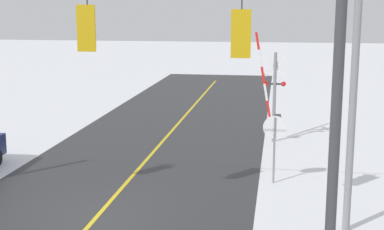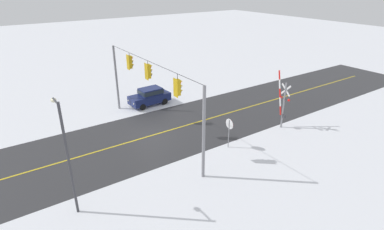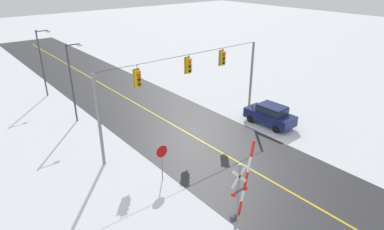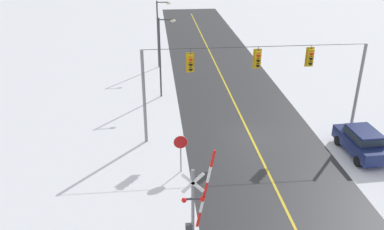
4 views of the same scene
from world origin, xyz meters
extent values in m
plane|color=white|center=(0.00, 0.00, 0.00)|extent=(160.00, 160.00, 0.00)
cube|color=#303033|center=(0.00, 6.00, 0.00)|extent=(9.00, 80.00, 0.01)
cube|color=gold|center=(0.00, 6.00, 0.01)|extent=(0.14, 72.00, 0.01)
cylinder|color=gray|center=(-7.00, 0.00, 3.10)|extent=(0.20, 0.20, 6.20)
cylinder|color=gray|center=(7.00, 0.00, 3.10)|extent=(0.20, 0.20, 6.20)
cylinder|color=#38383D|center=(0.00, 0.00, 6.20)|extent=(14.00, 0.04, 0.04)
cylinder|color=#38383D|center=(-4.07, 0.00, 6.01)|extent=(0.04, 0.04, 0.38)
cube|color=#C6990F|center=(-4.07, 0.00, 5.28)|extent=(0.34, 0.28, 1.08)
cube|color=#C6990F|center=(-4.07, 0.16, 5.28)|extent=(0.52, 0.03, 1.26)
sphere|color=red|center=(-4.07, -0.15, 5.60)|extent=(0.24, 0.24, 0.24)
cube|color=#C6990F|center=(-4.07, -0.22, 5.68)|extent=(0.26, 0.16, 0.03)
sphere|color=black|center=(-4.07, -0.15, 5.28)|extent=(0.24, 0.24, 0.24)
cube|color=#C6990F|center=(-4.07, -0.22, 5.36)|extent=(0.26, 0.16, 0.03)
sphere|color=black|center=(-4.07, -0.15, 4.96)|extent=(0.24, 0.24, 0.24)
cube|color=#C6990F|center=(-4.07, -0.22, 5.04)|extent=(0.26, 0.16, 0.03)
cylinder|color=#38383D|center=(0.12, 0.00, 6.07)|extent=(0.04, 0.04, 0.27)
cube|color=#C6990F|center=(0.12, 0.00, 5.39)|extent=(0.34, 0.28, 1.08)
cube|color=#C6990F|center=(0.12, 0.16, 5.39)|extent=(0.52, 0.03, 1.26)
sphere|color=red|center=(0.12, -0.15, 5.71)|extent=(0.24, 0.24, 0.24)
cube|color=#C6990F|center=(0.12, -0.22, 5.80)|extent=(0.26, 0.16, 0.03)
sphere|color=black|center=(0.12, -0.15, 5.39)|extent=(0.24, 0.24, 0.24)
cube|color=#C6990F|center=(0.12, -0.22, 5.48)|extent=(0.26, 0.16, 0.03)
sphere|color=black|center=(0.12, -0.15, 5.07)|extent=(0.24, 0.24, 0.24)
cube|color=#C6990F|center=(0.12, -0.22, 5.16)|extent=(0.26, 0.16, 0.03)
cylinder|color=#38383D|center=(3.48, 0.00, 6.07)|extent=(0.04, 0.04, 0.25)
cube|color=#C6990F|center=(3.48, 0.00, 5.41)|extent=(0.34, 0.28, 1.08)
cube|color=#C6990F|center=(3.48, 0.16, 5.41)|extent=(0.52, 0.03, 1.26)
sphere|color=red|center=(3.48, -0.15, 5.73)|extent=(0.24, 0.24, 0.24)
cube|color=#C6990F|center=(3.48, -0.22, 5.81)|extent=(0.26, 0.16, 0.03)
sphere|color=black|center=(3.48, -0.15, 5.41)|extent=(0.24, 0.24, 0.24)
cube|color=#C6990F|center=(3.48, -0.22, 5.49)|extent=(0.26, 0.16, 0.03)
sphere|color=black|center=(3.48, -0.15, 5.09)|extent=(0.24, 0.24, 0.24)
cube|color=#C6990F|center=(3.48, -0.22, 5.17)|extent=(0.26, 0.16, 0.03)
cylinder|color=gray|center=(-4.99, -3.85, 1.15)|extent=(0.07, 0.07, 2.30)
cylinder|color=#B71414|center=(-4.99, -3.89, 1.95)|extent=(0.76, 0.03, 0.76)
cylinder|color=white|center=(-4.99, -3.87, 1.95)|extent=(0.80, 0.01, 0.80)
cylinder|color=gray|center=(-4.91, -9.90, 2.00)|extent=(0.14, 0.14, 4.00)
cube|color=white|center=(-4.91, -9.95, 3.40)|extent=(0.98, 0.04, 0.98)
cube|color=white|center=(-4.91, -9.95, 3.40)|extent=(0.98, 0.04, 0.98)
cube|color=#38383D|center=(-4.91, -9.94, 2.60)|extent=(0.80, 0.06, 0.08)
sphere|color=red|center=(-5.29, -10.00, 2.60)|extent=(0.22, 0.22, 0.22)
sphere|color=red|center=(-4.53, -10.00, 2.60)|extent=(0.22, 0.22, 0.22)
cube|color=red|center=(-4.66, -9.90, 1.48)|extent=(0.24, 0.08, 0.77)
cube|color=white|center=(-4.52, -9.90, 2.23)|extent=(0.24, 0.08, 0.77)
cube|color=red|center=(-4.38, -9.90, 2.98)|extent=(0.24, 0.08, 0.77)
cube|color=white|center=(-4.25, -9.90, 3.74)|extent=(0.24, 0.08, 0.77)
cube|color=red|center=(-4.11, -9.90, 4.49)|extent=(0.24, 0.08, 0.77)
cube|color=#38383D|center=(-5.09, -9.90, 1.10)|extent=(0.28, 0.20, 0.28)
cube|color=navy|center=(6.19, -2.96, 0.72)|extent=(1.94, 4.18, 0.80)
cube|color=navy|center=(6.19, -3.11, 1.42)|extent=(1.59, 2.20, 0.64)
cube|color=#232D38|center=(6.19, -3.11, 1.42)|extent=(1.63, 2.28, 0.40)
sphere|color=#EFEACC|center=(5.52, -0.92, 0.77)|extent=(0.16, 0.16, 0.16)
sphere|color=#EFEACC|center=(6.67, -0.87, 0.77)|extent=(0.16, 0.16, 0.16)
cylinder|color=black|center=(5.33, -1.73, 0.32)|extent=(0.25, 0.65, 0.64)
cylinder|color=black|center=(6.93, -1.65, 0.32)|extent=(0.25, 0.65, 0.64)
cylinder|color=black|center=(5.45, -4.27, 0.32)|extent=(0.25, 0.65, 0.64)
cylinder|color=black|center=(7.04, -4.19, 0.32)|extent=(0.25, 0.65, 0.64)
cylinder|color=#38383D|center=(-5.80, 7.69, 3.25)|extent=(0.14, 0.14, 6.50)
cylinder|color=#38383D|center=(-5.25, 7.69, 6.35)|extent=(1.10, 0.09, 0.09)
ellipsoid|color=beige|center=(-4.70, 7.69, 6.25)|extent=(0.44, 0.28, 0.22)
camera|label=1|loc=(-5.08, 14.73, 5.99)|focal=52.09mm
camera|label=2|loc=(-20.63, 10.20, 11.83)|focal=29.20mm
camera|label=3|loc=(-14.34, -18.28, 11.89)|focal=31.30mm
camera|label=4|loc=(-6.29, -23.63, 12.92)|focal=37.87mm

